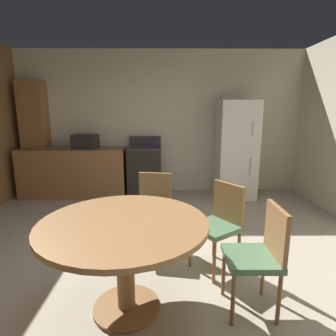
{
  "coord_description": "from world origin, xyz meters",
  "views": [
    {
      "loc": [
        0.11,
        -2.26,
        1.57
      ],
      "look_at": [
        0.14,
        0.9,
        0.91
      ],
      "focal_mm": 28.85,
      "sensor_mm": 36.0,
      "label": 1
    }
  ],
  "objects": [
    {
      "name": "pantry_column",
      "position": [
        -2.34,
        2.87,
        1.05
      ],
      "size": [
        0.44,
        0.36,
        2.1
      ],
      "primitive_type": "cube",
      "color": "olive",
      "rests_on": "ground"
    },
    {
      "name": "microwave",
      "position": [
        -1.36,
        2.69,
        1.03
      ],
      "size": [
        0.44,
        0.32,
        0.26
      ],
      "primitive_type": "cube",
      "color": "black",
      "rests_on": "kitchen_counter"
    },
    {
      "name": "wall_back",
      "position": [
        0.0,
        3.09,
        1.35
      ],
      "size": [
        5.72,
        0.12,
        2.7
      ],
      "primitive_type": "cube",
      "color": "beige",
      "rests_on": "ground"
    },
    {
      "name": "chair_east",
      "position": [
        0.84,
        -0.35,
        0.5
      ],
      "size": [
        0.4,
        0.4,
        0.87
      ],
      "rotation": [
        0.0,
        0.0,
        3.14
      ],
      "color": "olive",
      "rests_on": "ground"
    },
    {
      "name": "kitchen_counter",
      "position": [
        -1.6,
        2.69,
        0.45
      ],
      "size": [
        1.92,
        0.6,
        0.9
      ],
      "primitive_type": "cube",
      "color": "olive",
      "rests_on": "ground"
    },
    {
      "name": "refrigerator",
      "position": [
        1.4,
        2.64,
        0.88
      ],
      "size": [
        0.68,
        0.68,
        1.76
      ],
      "color": "white",
      "rests_on": "ground"
    },
    {
      "name": "ground_plane",
      "position": [
        0.0,
        0.0,
        0.0
      ],
      "size": [
        14.0,
        14.0,
        0.0
      ],
      "primitive_type": "plane",
      "color": "#A89E89"
    },
    {
      "name": "dining_table",
      "position": [
        -0.21,
        -0.34,
        0.61
      ],
      "size": [
        1.28,
        1.28,
        0.76
      ],
      "color": "olive",
      "rests_on": "ground"
    },
    {
      "name": "chair_north",
      "position": [
        -0.03,
        0.69,
        0.5
      ],
      "size": [
        0.46,
        0.46,
        0.87
      ],
      "rotation": [
        0.0,
        0.0,
        4.55
      ],
      "color": "olive",
      "rests_on": "ground"
    },
    {
      "name": "chair_northeast",
      "position": [
        0.65,
        0.26,
        0.5
      ],
      "size": [
        0.56,
        0.56,
        0.87
      ],
      "rotation": [
        0.0,
        0.0,
        3.76
      ],
      "color": "olive",
      "rests_on": "ground"
    },
    {
      "name": "oven_range",
      "position": [
        -0.28,
        2.7,
        0.47
      ],
      "size": [
        0.6,
        0.6,
        1.1
      ],
      "color": "black",
      "rests_on": "ground"
    }
  ]
}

